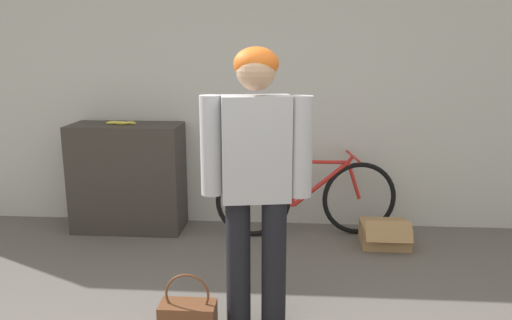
% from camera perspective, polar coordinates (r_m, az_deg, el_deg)
% --- Properties ---
extents(wall_back, '(8.00, 0.07, 2.60)m').
position_cam_1_polar(wall_back, '(4.89, -0.89, 7.53)').
color(wall_back, silver).
rests_on(wall_back, ground_plane).
extents(side_shelf, '(1.05, 0.47, 1.04)m').
position_cam_1_polar(side_shelf, '(4.98, -14.39, -1.93)').
color(side_shelf, '#38332D').
rests_on(side_shelf, ground_plane).
extents(person, '(0.67, 0.27, 1.75)m').
position_cam_1_polar(person, '(2.98, 0.00, -1.19)').
color(person, black).
rests_on(person, ground_plane).
extents(bicycle, '(1.70, 0.46, 0.78)m').
position_cam_1_polar(bicycle, '(4.71, 5.80, -4.25)').
color(bicycle, black).
rests_on(bicycle, ground_plane).
extents(banana, '(0.30, 0.08, 0.03)m').
position_cam_1_polar(banana, '(4.86, -15.16, 4.12)').
color(banana, '#EAD64C').
rests_on(banana, side_shelf).
extents(handbag, '(0.35, 0.17, 0.39)m').
position_cam_1_polar(handbag, '(3.30, -7.80, -17.15)').
color(handbag, brown).
rests_on(handbag, ground_plane).
extents(cardboard_box, '(0.42, 0.42, 0.27)m').
position_cam_1_polar(cardboard_box, '(4.69, 14.50, -8.20)').
color(cardboard_box, '#A87F51').
rests_on(cardboard_box, ground_plane).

